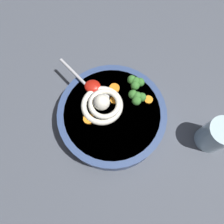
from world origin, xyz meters
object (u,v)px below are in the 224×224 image
noodle_pile (103,103)px  soup_spoon (95,94)px  soup_bowl (112,116)px  drinking_glass (216,135)px

noodle_pile → soup_spoon: (-2.31, 2.30, -0.60)cm
soup_bowl → noodle_pile: size_ratio=2.39×
soup_spoon → drinking_glass: bearing=-152.1°
soup_bowl → noodle_pile: noodle_pile is taller
drinking_glass → soup_spoon: bearing=169.1°
soup_bowl → soup_spoon: size_ratio=1.72×
soup_spoon → drinking_glass: (29.85, -5.74, -1.89)cm
soup_bowl → soup_spoon: 7.05cm
drinking_glass → noodle_pile: bearing=172.9°
noodle_pile → soup_spoon: size_ratio=0.72×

